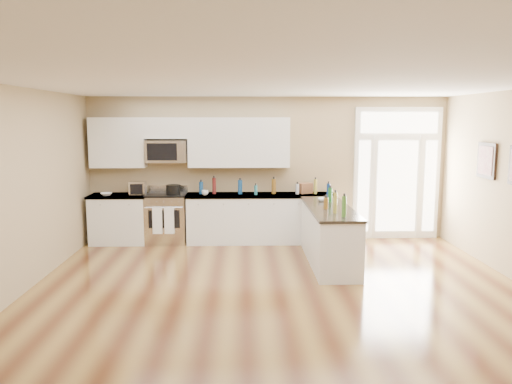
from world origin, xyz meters
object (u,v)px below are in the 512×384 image
peninsula_cabinet (329,237)px  toaster_oven (138,188)px  stockpot (173,189)px  kitchen_range (167,218)px

peninsula_cabinet → toaster_oven: (-3.42, 1.43, 0.63)m
peninsula_cabinet → stockpot: size_ratio=8.79×
peninsula_cabinet → stockpot: stockpot is taller
toaster_oven → peninsula_cabinet: bearing=-23.1°
peninsula_cabinet → toaster_oven: toaster_oven is taller
kitchen_range → toaster_oven: size_ratio=3.64×
kitchen_range → stockpot: 0.60m
stockpot → kitchen_range: bearing=148.9°
kitchen_range → toaster_oven: 0.79m
kitchen_range → stockpot: bearing=-31.1°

